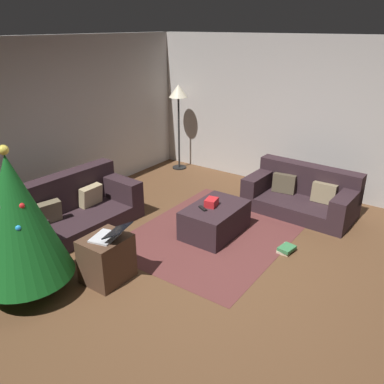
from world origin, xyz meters
TOP-DOWN VIEW (x-y plane):
  - ground_plane at (0.00, 0.00)m, footprint 6.40×6.40m
  - rear_partition at (0.00, 3.14)m, footprint 6.40×0.12m
  - corner_partition at (3.14, 0.00)m, footprint 0.12×6.40m
  - couch_left at (-0.23, 2.25)m, footprint 1.88×0.97m
  - couch_right at (2.25, -0.24)m, footprint 0.93×1.67m
  - ottoman at (0.82, 0.49)m, footprint 0.96×0.63m
  - gift_box at (0.80, 0.54)m, footprint 0.22×0.18m
  - tv_remote at (0.64, 0.58)m, footprint 0.12×0.17m
  - christmas_tree at (-1.50, 1.44)m, footprint 1.01×1.01m
  - side_table at (-0.82, 0.92)m, footprint 0.52×0.44m
  - laptop at (-0.81, 0.85)m, footprint 0.40×0.48m
  - book_stack at (0.94, -0.54)m, footprint 0.30×0.20m
  - corner_lamp at (2.74, 2.56)m, footprint 0.36×0.36m
  - area_rug at (0.82, 0.49)m, footprint 2.60×2.00m

SIDE VIEW (x-z plane):
  - ground_plane at x=0.00m, z-range 0.00..0.00m
  - area_rug at x=0.82m, z-range 0.00..0.01m
  - book_stack at x=0.94m, z-range 0.00..0.08m
  - ottoman at x=0.82m, z-range 0.00..0.42m
  - couch_right at x=2.25m, z-range -0.08..0.62m
  - side_table at x=-0.82m, z-range 0.00..0.54m
  - couch_left at x=-0.23m, z-range -0.09..0.68m
  - tv_remote at x=0.64m, z-range 0.42..0.44m
  - gift_box at x=0.80m, z-range 0.42..0.53m
  - laptop at x=-0.81m, z-range 0.50..0.69m
  - christmas_tree at x=-1.50m, z-range 0.07..1.76m
  - rear_partition at x=0.00m, z-range 0.00..2.60m
  - corner_partition at x=3.14m, z-range 0.00..2.60m
  - corner_lamp at x=2.74m, z-range 0.59..2.27m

